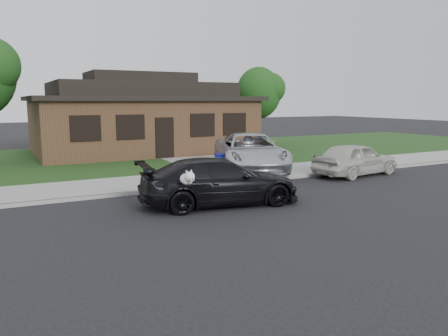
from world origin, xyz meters
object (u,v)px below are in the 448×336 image
minivan (250,152)px  recycling_bin (222,165)px  sedan (220,181)px  white_compact (355,159)px

minivan → recycling_bin: 1.95m
sedan → recycling_bin: size_ratio=5.62×
sedan → recycling_bin: sedan is taller
sedan → recycling_bin: 4.36m
minivan → white_compact: 4.47m
sedan → minivan: size_ratio=0.89×
minivan → recycling_bin: bearing=-136.5°
recycling_bin → sedan: bearing=-101.0°
minivan → recycling_bin: (-1.77, -0.74, -0.36)m
minivan → white_compact: minivan is taller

